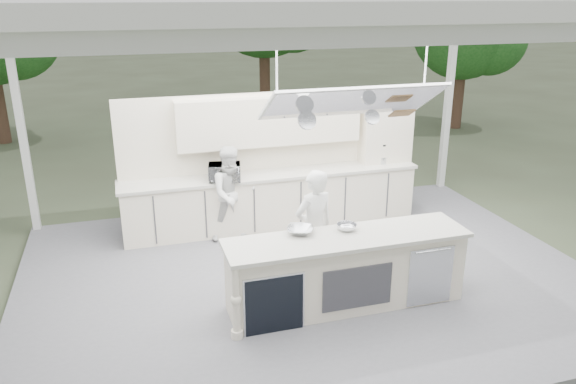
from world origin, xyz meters
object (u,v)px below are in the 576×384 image
object	(u,v)px
sous_chef	(232,193)
back_counter	(273,199)
head_chef	(314,228)
demo_island	(345,271)

from	to	relation	value
sous_chef	back_counter	bearing A→B (deg)	15.72
back_counter	sous_chef	bearing A→B (deg)	-155.27
head_chef	sous_chef	world-z (taller)	head_chef
demo_island	back_counter	xyz separation A→B (m)	(-0.18, 2.81, 0.00)
sous_chef	head_chef	bearing A→B (deg)	-76.17
head_chef	demo_island	bearing A→B (deg)	88.96
back_counter	sous_chef	size ratio (longest dim) A/B	3.28
demo_island	sous_chef	distance (m)	2.65
demo_island	back_counter	size ratio (longest dim) A/B	0.61
back_counter	head_chef	size ratio (longest dim) A/B	3.11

